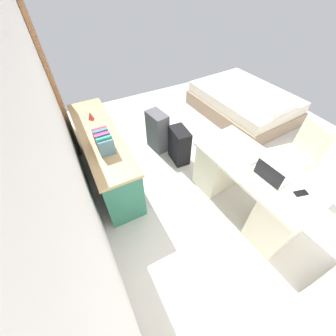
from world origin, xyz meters
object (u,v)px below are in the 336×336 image
bed (243,103)px  cell_phone_near_laptop (301,193)px  computer_mouse (253,161)px  office_chair (294,160)px  desk (248,187)px  credenza (105,156)px  laptop (270,175)px  figurine_small (90,116)px  suitcase_spare_grey (157,132)px  suitcase_black (179,146)px

bed → cell_phone_near_laptop: 2.64m
computer_mouse → cell_phone_near_laptop: bearing=-173.1°
office_chair → computer_mouse: 0.90m
desk → credenza: (1.33, 1.39, 0.01)m
laptop → bed: bearing=-38.0°
office_chair → figurine_small: size_ratio=8.55×
office_chair → credenza: 2.57m
office_chair → credenza: (1.27, 2.23, -0.03)m
credenza → computer_mouse: size_ratio=18.00×
office_chair → credenza: size_ratio=0.52×
office_chair → suitcase_spare_grey: (1.52, 1.31, -0.09)m
suitcase_black → laptop: laptop is taller
office_chair → laptop: (-0.24, 0.85, 0.36)m
cell_phone_near_laptop → computer_mouse: bearing=26.6°
office_chair → computer_mouse: bearing=88.7°
bed → cell_phone_near_laptop: bearing=148.3°
office_chair → bed: bearing=-21.1°
cell_phone_near_laptop → credenza: bearing=54.7°
credenza → suitcase_spare_grey: credenza is taller
suitcase_black → laptop: bearing=-164.2°
laptop → figurine_small: (1.88, 1.38, 0.05)m
bed → suitcase_spare_grey: suitcase_spare_grey is taller
figurine_small → credenza: bearing=-179.8°
bed → suitcase_spare_grey: size_ratio=3.00×
credenza → laptop: 2.09m
suitcase_spare_grey → office_chair: bearing=-148.4°
credenza → figurine_small: size_ratio=16.36×
computer_mouse → bed: bearing=-47.0°
desk → credenza: credenza is taller
laptop → cell_phone_near_laptop: size_ratio=2.42×
suitcase_black → office_chair: bearing=-130.4°
credenza → cell_phone_near_laptop: (-1.80, -1.52, 0.35)m
desk → suitcase_spare_grey: (1.57, 0.48, -0.05)m
credenza → suitcase_black: (-0.17, -1.09, -0.10)m
credenza → bed: 2.91m
office_chair → cell_phone_near_laptop: 0.95m
desk → computer_mouse: computer_mouse is taller
laptop → credenza: bearing=42.4°
desk → office_chair: office_chair is taller
suitcase_black → credenza: bearing=84.6°
suitcase_black → computer_mouse: computer_mouse is taller
bed → laptop: bearing=142.0°
bed → cell_phone_near_laptop: (-2.21, 1.37, 0.50)m
figurine_small → office_chair: bearing=-126.3°
desk → credenza: size_ratio=0.83×
bed → suitcase_black: 1.88m
laptop → computer_mouse: 0.27m
office_chair → computer_mouse: size_ratio=9.40×
suitcase_black → suitcase_spare_grey: 0.45m
desk → office_chair: (0.06, -0.84, 0.04)m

